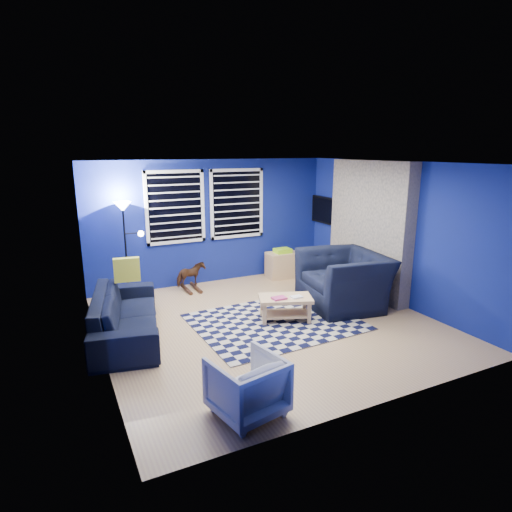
{
  "coord_description": "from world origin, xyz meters",
  "views": [
    {
      "loc": [
        -2.96,
        -5.61,
        2.7
      ],
      "look_at": [
        -0.07,
        0.3,
        1.04
      ],
      "focal_mm": 30.0,
      "sensor_mm": 36.0,
      "label": 1
    }
  ],
  "objects_px": {
    "coffee_table": "(285,303)",
    "cabinet": "(282,264)",
    "armchair_bent": "(247,386)",
    "tv": "(326,210)",
    "floor_lamp": "(125,220)",
    "rocking_horse": "(191,275)",
    "sofa": "(126,314)",
    "armchair_big": "(344,280)"
  },
  "relations": [
    {
      "from": "rocking_horse",
      "to": "coffee_table",
      "type": "bearing_deg",
      "value": -172.86
    },
    {
      "from": "floor_lamp",
      "to": "rocking_horse",
      "type": "bearing_deg",
      "value": -6.03
    },
    {
      "from": "sofa",
      "to": "cabinet",
      "type": "height_order",
      "value": "sofa"
    },
    {
      "from": "rocking_horse",
      "to": "floor_lamp",
      "type": "relative_size",
      "value": 0.32
    },
    {
      "from": "tv",
      "to": "sofa",
      "type": "height_order",
      "value": "tv"
    },
    {
      "from": "tv",
      "to": "cabinet",
      "type": "xyz_separation_m",
      "value": [
        -1.0,
        0.1,
        -1.12
      ]
    },
    {
      "from": "armchair_big",
      "to": "coffee_table",
      "type": "distance_m",
      "value": 1.28
    },
    {
      "from": "armchair_bent",
      "to": "cabinet",
      "type": "xyz_separation_m",
      "value": [
        2.75,
        4.12,
        -0.04
      ]
    },
    {
      "from": "armchair_big",
      "to": "coffee_table",
      "type": "xyz_separation_m",
      "value": [
        -1.26,
        -0.15,
        -0.18
      ]
    },
    {
      "from": "armchair_bent",
      "to": "tv",
      "type": "bearing_deg",
      "value": -144.54
    },
    {
      "from": "armchair_big",
      "to": "armchair_bent",
      "type": "bearing_deg",
      "value": -45.26
    },
    {
      "from": "rocking_horse",
      "to": "cabinet",
      "type": "xyz_separation_m",
      "value": [
        2.04,
        -0.02,
        -0.03
      ]
    },
    {
      "from": "rocking_horse",
      "to": "cabinet",
      "type": "bearing_deg",
      "value": -106.22
    },
    {
      "from": "sofa",
      "to": "armchair_bent",
      "type": "distance_m",
      "value": 2.67
    },
    {
      "from": "armchair_bent",
      "to": "sofa",
      "type": "bearing_deg",
      "value": -84.23
    },
    {
      "from": "rocking_horse",
      "to": "floor_lamp",
      "type": "bearing_deg",
      "value": 68.37
    },
    {
      "from": "sofa",
      "to": "coffee_table",
      "type": "bearing_deg",
      "value": -91.69
    },
    {
      "from": "tv",
      "to": "cabinet",
      "type": "relative_size",
      "value": 1.47
    },
    {
      "from": "tv",
      "to": "cabinet",
      "type": "height_order",
      "value": "tv"
    },
    {
      "from": "tv",
      "to": "armchair_big",
      "type": "xyz_separation_m",
      "value": [
        -0.89,
        -1.87,
        -0.93
      ]
    },
    {
      "from": "armchair_bent",
      "to": "floor_lamp",
      "type": "distance_m",
      "value": 4.44
    },
    {
      "from": "coffee_table",
      "to": "tv",
      "type": "bearing_deg",
      "value": 43.13
    },
    {
      "from": "sofa",
      "to": "armchair_bent",
      "type": "relative_size",
      "value": 3.25
    },
    {
      "from": "armchair_big",
      "to": "floor_lamp",
      "type": "height_order",
      "value": "floor_lamp"
    },
    {
      "from": "armchair_bent",
      "to": "cabinet",
      "type": "height_order",
      "value": "same"
    },
    {
      "from": "cabinet",
      "to": "floor_lamp",
      "type": "bearing_deg",
      "value": -178.61
    },
    {
      "from": "coffee_table",
      "to": "cabinet",
      "type": "bearing_deg",
      "value": 61.61
    },
    {
      "from": "rocking_horse",
      "to": "coffee_table",
      "type": "height_order",
      "value": "rocking_horse"
    },
    {
      "from": "cabinet",
      "to": "armchair_bent",
      "type": "bearing_deg",
      "value": -119.76
    },
    {
      "from": "armchair_bent",
      "to": "rocking_horse",
      "type": "relative_size",
      "value": 1.23
    },
    {
      "from": "sofa",
      "to": "cabinet",
      "type": "bearing_deg",
      "value": -54.97
    },
    {
      "from": "tv",
      "to": "rocking_horse",
      "type": "distance_m",
      "value": 3.24
    },
    {
      "from": "armchair_big",
      "to": "rocking_horse",
      "type": "distance_m",
      "value": 2.94
    },
    {
      "from": "coffee_table",
      "to": "cabinet",
      "type": "relative_size",
      "value": 1.4
    },
    {
      "from": "coffee_table",
      "to": "armchair_bent",
      "type": "bearing_deg",
      "value": -128.71
    },
    {
      "from": "armchair_bent",
      "to": "rocking_horse",
      "type": "bearing_deg",
      "value": -111.21
    },
    {
      "from": "armchair_big",
      "to": "armchair_bent",
      "type": "relative_size",
      "value": 2.08
    },
    {
      "from": "tv",
      "to": "sofa",
      "type": "distance_m",
      "value": 4.89
    },
    {
      "from": "coffee_table",
      "to": "cabinet",
      "type": "distance_m",
      "value": 2.4
    },
    {
      "from": "tv",
      "to": "coffee_table",
      "type": "relative_size",
      "value": 1.05
    },
    {
      "from": "tv",
      "to": "floor_lamp",
      "type": "xyz_separation_m",
      "value": [
        -4.19,
        0.25,
        0.06
      ]
    },
    {
      "from": "sofa",
      "to": "cabinet",
      "type": "xyz_separation_m",
      "value": [
        3.54,
        1.57,
        -0.05
      ]
    }
  ]
}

